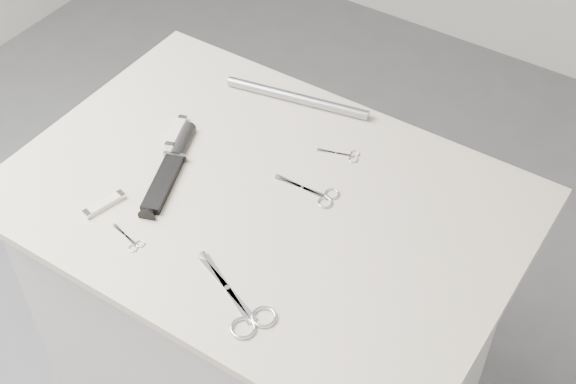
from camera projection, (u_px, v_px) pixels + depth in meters
The scene contains 10 objects.
plinth at pixel (268, 334), 1.90m from camera, with size 0.90×0.60×0.90m, color beige.
display_board at pixel (263, 200), 1.57m from camera, with size 1.00×0.70×0.02m, color beige.
large_shears at pixel (244, 310), 1.37m from camera, with size 0.20×0.13×0.01m.
embroidery_scissors_a at pixel (317, 194), 1.57m from camera, with size 0.13×0.06×0.00m.
embroidery_scissors_b at pixel (345, 155), 1.65m from camera, with size 0.09×0.05×0.00m.
tiny_scissors at pixel (131, 240), 1.49m from camera, with size 0.08×0.04×0.00m.
sheathed_knife at pixel (172, 163), 1.62m from camera, with size 0.12×0.25×0.03m.
pocket_knife_a at pixel (104, 204), 1.55m from camera, with size 0.04×0.09×0.01m.
pocket_knife_b at pixel (176, 131), 1.69m from camera, with size 0.05×0.10×0.01m.
metal_rail at pixel (297, 98), 1.76m from camera, with size 0.02×0.02×0.33m, color gray.
Camera 1 is at (0.64, -0.89, 2.04)m, focal length 50.00 mm.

